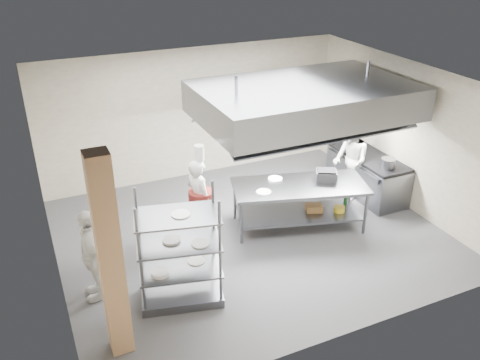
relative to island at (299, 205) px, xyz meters
name	(u,v)px	position (x,y,z in m)	size (l,w,h in m)	color
floor	(250,234)	(-1.00, 0.10, -0.46)	(7.00, 7.00, 0.00)	#39393C
ceiling	(251,82)	(-1.00, 0.10, 2.54)	(7.00, 7.00, 0.00)	silver
wall_back	(194,114)	(-1.00, 3.10, 1.04)	(7.00, 7.00, 0.00)	gray
wall_left	(46,203)	(-4.50, 0.10, 1.04)	(6.00, 6.00, 0.00)	gray
wall_right	(404,134)	(2.50, 0.10, 1.04)	(6.00, 6.00, 0.00)	gray
column	(110,259)	(-3.90, -1.80, 1.04)	(0.30, 0.30, 3.00)	tan
exhaust_hood	(304,100)	(0.30, 0.50, 1.94)	(4.00, 2.50, 0.60)	slate
hood_strip_a	(261,123)	(-0.60, 0.50, 1.62)	(1.60, 0.12, 0.04)	white
hood_strip_b	(343,110)	(1.20, 0.50, 1.62)	(1.60, 0.12, 0.04)	white
wall_shelf	(267,105)	(0.80, 2.94, 1.04)	(1.50, 0.28, 0.04)	slate
island	(299,205)	(0.00, 0.00, 0.00)	(2.54, 1.06, 0.91)	gray
island_worktop	(300,186)	(0.00, 0.00, 0.42)	(2.54, 1.06, 0.06)	slate
island_undershelf	(298,212)	(0.00, 0.00, -0.16)	(2.34, 0.95, 0.04)	slate
pass_rack	(179,249)	(-2.79, -1.15, 0.49)	(1.26, 0.73, 1.89)	gray
cooking_range	(367,175)	(2.08, 0.60, -0.04)	(0.80, 2.00, 0.84)	slate
range_top	(369,157)	(2.08, 0.60, 0.41)	(0.78, 1.96, 0.06)	black
chef_head	(199,200)	(-1.92, 0.36, 0.37)	(0.60, 0.39, 1.64)	silver
chef_line	(350,160)	(1.60, 0.61, 0.41)	(0.84, 0.66, 1.74)	white
chef_plating	(92,255)	(-4.00, -0.51, 0.33)	(0.92, 0.38, 1.56)	white
griddle	(326,176)	(0.56, -0.04, 0.55)	(0.40, 0.31, 0.19)	slate
wicker_basket	(314,208)	(0.29, -0.11, -0.07)	(0.32, 0.22, 0.14)	olive
stockpot	(388,163)	(2.04, -0.06, 0.55)	(0.29, 0.29, 0.20)	gray
plate_stack	(180,267)	(-2.79, -1.15, 0.15)	(0.28, 0.28, 0.05)	white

